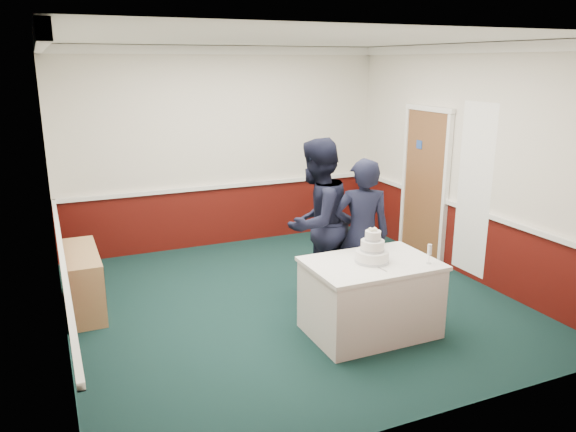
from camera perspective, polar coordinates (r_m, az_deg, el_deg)
name	(u,v)px	position (r m, az deg, el deg)	size (l,w,h in m)	color
ground	(291,302)	(6.78, 0.35, -8.71)	(5.00, 5.00, 0.00)	black
room_shell	(277,131)	(6.83, -1.13, 8.64)	(5.00, 5.00, 3.00)	silver
sideboard	(82,281)	(6.87, -20.18, -6.20)	(0.41, 1.20, 0.70)	#A98752
cake_table	(370,297)	(5.98, 8.37, -8.12)	(1.32, 0.92, 0.79)	white
wedding_cake	(372,252)	(5.80, 8.56, -3.59)	(0.35, 0.35, 0.36)	white
cake_knife	(380,268)	(5.66, 9.33, -5.26)	(0.01, 0.22, 0.01)	silver
champagne_flute	(430,251)	(5.85, 14.19, -3.44)	(0.05, 0.05, 0.21)	silver
person_man	(316,223)	(6.47, 2.88, -0.71)	(0.95, 0.74, 1.96)	black
person_woman	(362,235)	(6.39, 7.48, -1.94)	(0.64, 0.42, 1.76)	black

